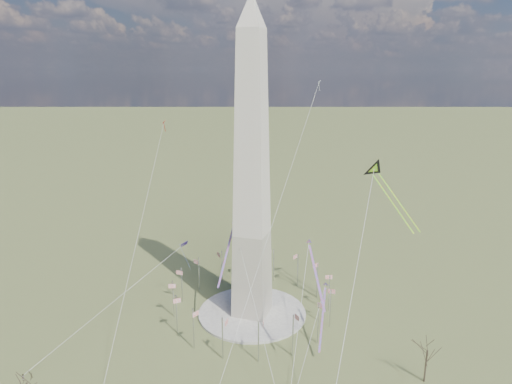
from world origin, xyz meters
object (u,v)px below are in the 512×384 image
(washington_monument, at_px, (252,175))
(kite_delta_black, at_px, (376,172))
(person_west, at_px, (23,377))
(tree_near, at_px, (428,348))

(washington_monument, distance_m, kite_delta_black, 38.20)
(person_west, relative_size, kite_delta_black, 0.10)
(tree_near, height_order, person_west, tree_near)
(tree_near, relative_size, kite_delta_black, 0.73)
(washington_monument, height_order, kite_delta_black, washington_monument)
(kite_delta_black, bearing_deg, washington_monument, -27.64)
(washington_monument, relative_size, person_west, 52.47)
(tree_near, distance_m, person_west, 106.12)
(washington_monument, distance_m, person_west, 83.58)
(tree_near, xyz_separation_m, person_west, (-100.58, -32.62, -9.03))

